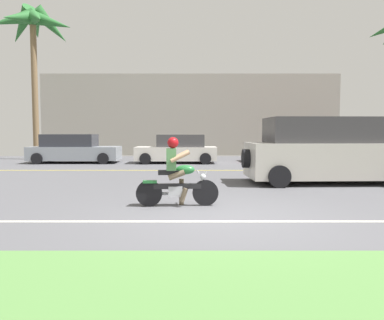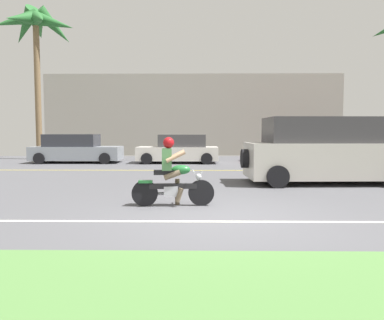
% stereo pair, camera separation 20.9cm
% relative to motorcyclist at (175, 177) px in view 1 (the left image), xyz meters
% --- Properties ---
extents(ground, '(56.00, 30.00, 0.04)m').
position_rel_motorcyclist_xyz_m(ground, '(0.86, 1.93, -0.64)').
color(ground, '#545459').
extents(lane_line_near, '(50.40, 0.12, 0.01)m').
position_rel_motorcyclist_xyz_m(lane_line_near, '(0.86, -1.43, -0.62)').
color(lane_line_near, silver).
rests_on(lane_line_near, ground).
extents(lane_line_far, '(50.40, 0.12, 0.01)m').
position_rel_motorcyclist_xyz_m(lane_line_far, '(0.86, 7.60, -0.62)').
color(lane_line_far, yellow).
rests_on(lane_line_far, ground).
extents(motorcyclist, '(1.76, 0.57, 1.47)m').
position_rel_motorcyclist_xyz_m(motorcyclist, '(0.00, 0.00, 0.00)').
color(motorcyclist, black).
rests_on(motorcyclist, ground).
extents(suv_nearby, '(5.09, 2.36, 2.02)m').
position_rel_motorcyclist_xyz_m(suv_nearby, '(4.47, 3.73, 0.36)').
color(suv_nearby, beige).
rests_on(suv_nearby, ground).
extents(parked_car_0, '(4.53, 2.09, 1.47)m').
position_rel_motorcyclist_xyz_m(parked_car_0, '(-5.77, 11.53, 0.07)').
color(parked_car_0, '#8C939E').
rests_on(parked_car_0, ground).
extents(parked_car_1, '(4.09, 1.97, 1.45)m').
position_rel_motorcyclist_xyz_m(parked_car_1, '(-0.41, 11.42, 0.06)').
color(parked_car_1, white).
rests_on(parked_car_1, ground).
extents(parked_car_2, '(3.88, 2.10, 1.44)m').
position_rel_motorcyclist_xyz_m(parked_car_2, '(5.33, 12.39, 0.06)').
color(parked_car_2, '#AD1E1E').
rests_on(parked_car_2, ground).
extents(parked_car_3, '(4.50, 2.10, 1.41)m').
position_rel_motorcyclist_xyz_m(parked_car_3, '(9.87, 11.22, 0.05)').
color(parked_car_3, '#AD1E1E').
rests_on(parked_car_3, ground).
extents(palm_tree_1, '(4.62, 4.72, 8.94)m').
position_rel_motorcyclist_xyz_m(palm_tree_1, '(-8.73, 14.08, 6.93)').
color(palm_tree_1, brown).
rests_on(palm_tree_1, ground).
extents(building_far, '(20.31, 4.00, 5.52)m').
position_rel_motorcyclist_xyz_m(building_far, '(0.21, 19.93, 2.14)').
color(building_far, '#A8A399').
rests_on(building_far, ground).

